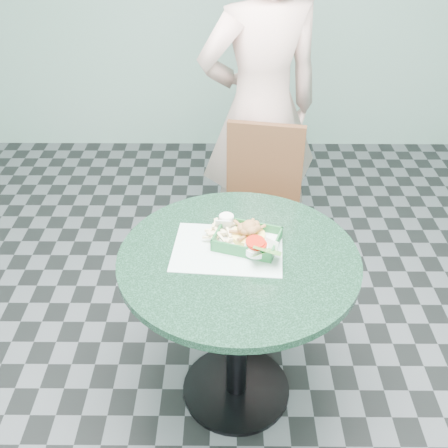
{
  "coord_description": "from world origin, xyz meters",
  "views": [
    {
      "loc": [
        -0.04,
        -1.51,
        1.96
      ],
      "look_at": [
        -0.05,
        0.1,
        0.84
      ],
      "focal_mm": 42.0,
      "sensor_mm": 36.0,
      "label": 1
    }
  ],
  "objects_px": {
    "diner_person": "(262,76)",
    "food_basket": "(247,245)",
    "crab_sandwich": "(247,235)",
    "sauce_ramekin": "(219,227)",
    "cafe_table": "(238,294)",
    "dining_chair": "(264,205)"
  },
  "relations": [
    {
      "from": "crab_sandwich",
      "to": "diner_person",
      "type": "bearing_deg",
      "value": 84.12
    },
    {
      "from": "crab_sandwich",
      "to": "sauce_ramekin",
      "type": "height_order",
      "value": "crab_sandwich"
    },
    {
      "from": "food_basket",
      "to": "sauce_ramekin",
      "type": "bearing_deg",
      "value": 146.21
    },
    {
      "from": "cafe_table",
      "to": "food_basket",
      "type": "bearing_deg",
      "value": 63.78
    },
    {
      "from": "dining_chair",
      "to": "crab_sandwich",
      "type": "xyz_separation_m",
      "value": [
        -0.11,
        -0.63,
        0.27
      ]
    },
    {
      "from": "cafe_table",
      "to": "sauce_ramekin",
      "type": "relative_size",
      "value": 15.41
    },
    {
      "from": "dining_chair",
      "to": "crab_sandwich",
      "type": "relative_size",
      "value": 7.29
    },
    {
      "from": "cafe_table",
      "to": "dining_chair",
      "type": "relative_size",
      "value": 0.96
    },
    {
      "from": "cafe_table",
      "to": "food_basket",
      "type": "relative_size",
      "value": 3.85
    },
    {
      "from": "crab_sandwich",
      "to": "cafe_table",
      "type": "bearing_deg",
      "value": -109.48
    },
    {
      "from": "diner_person",
      "to": "food_basket",
      "type": "bearing_deg",
      "value": 65.63
    },
    {
      "from": "food_basket",
      "to": "dining_chair",
      "type": "bearing_deg",
      "value": 80.27
    },
    {
      "from": "sauce_ramekin",
      "to": "crab_sandwich",
      "type": "bearing_deg",
      "value": -25.52
    },
    {
      "from": "dining_chair",
      "to": "food_basket",
      "type": "relative_size",
      "value": 4.0
    },
    {
      "from": "dining_chair",
      "to": "food_basket",
      "type": "height_order",
      "value": "dining_chair"
    },
    {
      "from": "cafe_table",
      "to": "food_basket",
      "type": "distance_m",
      "value": 0.2
    },
    {
      "from": "sauce_ramekin",
      "to": "dining_chair",
      "type": "bearing_deg",
      "value": 69.5
    },
    {
      "from": "diner_person",
      "to": "sauce_ramekin",
      "type": "bearing_deg",
      "value": 58.52
    },
    {
      "from": "dining_chair",
      "to": "sauce_ramekin",
      "type": "relative_size",
      "value": 16.03
    },
    {
      "from": "dining_chair",
      "to": "food_basket",
      "type": "distance_m",
      "value": 0.7
    },
    {
      "from": "cafe_table",
      "to": "sauce_ramekin",
      "type": "distance_m",
      "value": 0.27
    },
    {
      "from": "cafe_table",
      "to": "crab_sandwich",
      "type": "relative_size",
      "value": 7.01
    }
  ]
}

